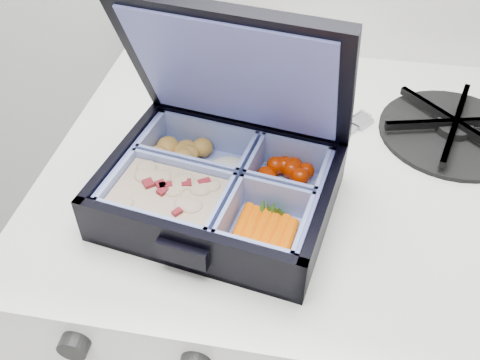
% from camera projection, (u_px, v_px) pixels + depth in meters
% --- Properties ---
extents(stove, '(0.58, 0.58, 0.87)m').
position_uv_depth(stove, '(277.00, 331.00, 0.96)').
color(stove, white).
rests_on(stove, floor).
extents(bento_box, '(0.26, 0.22, 0.06)m').
position_uv_depth(bento_box, '(219.00, 189.00, 0.57)').
color(bento_box, black).
rests_on(bento_box, stove).
extents(burner_grate, '(0.22, 0.22, 0.03)m').
position_uv_depth(burner_grate, '(454.00, 126.00, 0.67)').
color(burner_grate, black).
rests_on(burner_grate, stove).
extents(burner_grate_rear, '(0.18, 0.18, 0.02)m').
position_uv_depth(burner_grate_rear, '(215.00, 53.00, 0.81)').
color(burner_grate_rear, black).
rests_on(burner_grate_rear, stove).
extents(fork, '(0.12, 0.15, 0.01)m').
position_uv_depth(fork, '(320.00, 149.00, 0.66)').
color(fork, '#A5A4B0').
rests_on(fork, stove).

